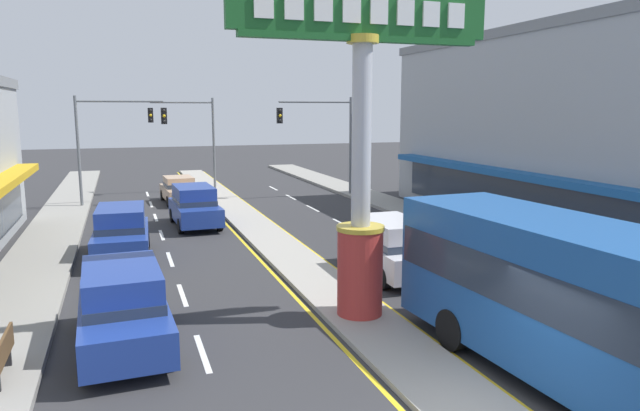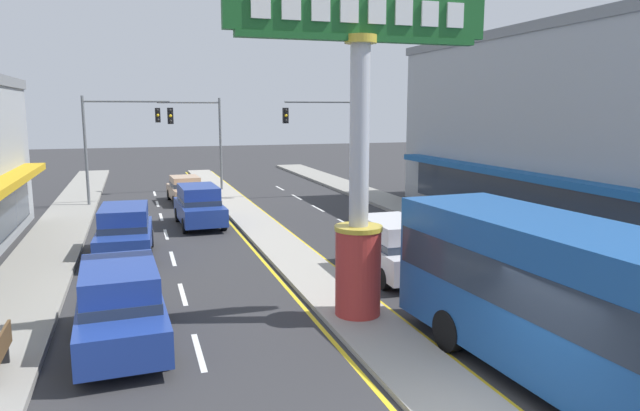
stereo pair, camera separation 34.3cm
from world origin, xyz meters
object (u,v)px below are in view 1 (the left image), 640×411
at_px(traffic_light_right_side, 324,129).
at_px(suv_near_left_lane, 121,232).
at_px(traffic_light_left_side, 111,131).
at_px(suv_far_right_lane, 123,307).
at_px(district_sign, 361,157).
at_px(suv_mid_left_lane, 391,246).
at_px(suv_kerb_right, 195,206).
at_px(storefront_right, 569,128).
at_px(sedan_far_left_oncoming, 179,189).
at_px(traffic_light_median_far, 190,129).
at_px(bus_near_right_lane, 623,314).

distance_m(traffic_light_right_side, suv_near_left_lane, 16.98).
xyz_separation_m(traffic_light_left_side, suv_far_right_lane, (0.28, -20.78, -3.26)).
relative_size(district_sign, traffic_light_right_side, 1.35).
distance_m(district_sign, suv_near_left_lane, 11.08).
distance_m(suv_mid_left_lane, suv_kerb_right, 11.63).
bearing_deg(suv_mid_left_lane, suv_near_left_lane, 147.72).
relative_size(storefront_right, suv_kerb_right, 4.55).
bearing_deg(sedan_far_left_oncoming, suv_near_left_lane, -104.79).
relative_size(traffic_light_left_side, suv_far_right_lane, 1.33).
bearing_deg(traffic_light_median_far, suv_kerb_right, -96.16).
height_order(traffic_light_right_side, sedan_far_left_oncoming, traffic_light_right_side).
distance_m(traffic_light_left_side, suv_kerb_right, 8.49).
bearing_deg(suv_near_left_lane, suv_kerb_right, 57.02).
bearing_deg(traffic_light_left_side, suv_far_right_lane, -89.22).
xyz_separation_m(traffic_light_left_side, sedan_far_left_oncoming, (3.58, 0.42, -3.46)).
bearing_deg(district_sign, bus_near_right_lane, -66.44).
relative_size(bus_near_right_lane, suv_kerb_right, 2.43).
xyz_separation_m(traffic_light_left_side, bus_near_right_lane, (8.75, -26.77, -2.38)).
bearing_deg(suv_kerb_right, bus_near_right_lane, -75.37).
height_order(suv_far_right_lane, sedan_far_left_oncoming, suv_far_right_lane).
xyz_separation_m(district_sign, traffic_light_right_side, (6.17, 20.31, -0.03)).
relative_size(district_sign, suv_kerb_right, 1.80).
distance_m(bus_near_right_lane, suv_near_left_lane, 17.00).
bearing_deg(storefront_right, suv_near_left_lane, -179.74).
xyz_separation_m(storefront_right, suv_near_left_lane, (-20.40, -0.09, -3.58)).
relative_size(storefront_right, traffic_light_left_side, 3.43).
distance_m(traffic_light_left_side, traffic_light_median_far, 6.49).
bearing_deg(storefront_right, bus_near_right_lane, -128.88).
height_order(bus_near_right_lane, suv_near_left_lane, bus_near_right_lane).
bearing_deg(storefront_right, sedan_far_left_oncoming, 144.11).
height_order(suv_far_right_lane, suv_near_left_lane, same).
distance_m(district_sign, traffic_light_median_far, 25.24).
distance_m(district_sign, suv_mid_left_lane, 5.42).
xyz_separation_m(traffic_light_right_side, suv_far_right_lane, (-12.05, -20.25, -3.26)).
xyz_separation_m(bus_near_right_lane, sedan_far_left_oncoming, (-5.17, 27.19, -1.08)).
relative_size(district_sign, bus_near_right_lane, 0.74).
relative_size(traffic_light_median_far, bus_near_right_lane, 0.55).
bearing_deg(suv_mid_left_lane, bus_near_right_lane, -90.00).
relative_size(suv_near_left_lane, suv_kerb_right, 1.00).
distance_m(traffic_light_right_side, bus_near_right_lane, 26.58).
bearing_deg(bus_near_right_lane, traffic_light_left_side, 108.10).
distance_m(storefront_right, bus_near_right_lane, 19.21).
bearing_deg(suv_far_right_lane, suv_near_left_lane, 89.96).
bearing_deg(suv_near_left_lane, traffic_light_right_side, 43.70).
distance_m(storefront_right, suv_near_left_lane, 20.71).
bearing_deg(suv_mid_left_lane, suv_far_right_lane, -158.19).
xyz_separation_m(traffic_light_right_side, sedan_far_left_oncoming, (-8.75, 0.96, -3.46)).
bearing_deg(storefront_right, suv_kerb_right, 163.75).
relative_size(suv_far_right_lane, suv_kerb_right, 1.00).
distance_m(sedan_far_left_oncoming, suv_kerb_right, 7.40).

